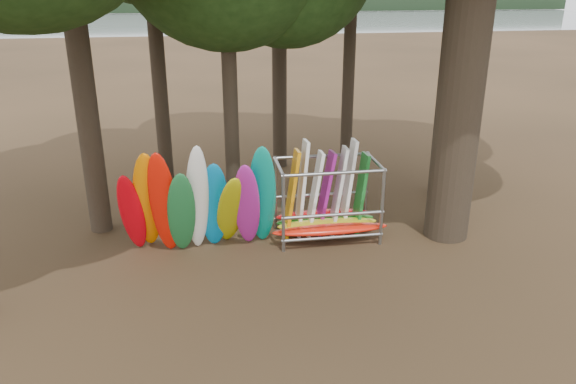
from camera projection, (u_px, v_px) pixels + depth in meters
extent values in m
plane|color=#47331E|center=(303.00, 265.00, 14.10)|extent=(120.00, 120.00, 0.00)
plane|color=gray|center=(214.00, 35.00, 69.38)|extent=(160.00, 160.00, 0.00)
cube|color=black|center=(204.00, 2.00, 114.74)|extent=(160.00, 4.00, 4.00)
cylinder|color=black|center=(75.00, 19.00, 14.02)|extent=(0.60, 0.60, 11.54)
cylinder|color=black|center=(154.00, 18.00, 16.61)|extent=(0.45, 0.45, 11.26)
cylinder|color=black|center=(279.00, 5.00, 19.45)|extent=(0.53, 0.53, 11.68)
cylinder|color=black|center=(351.00, 9.00, 18.61)|extent=(0.42, 0.42, 11.55)
cylinder|color=black|center=(229.00, 62.00, 15.02)|extent=(0.41, 0.41, 9.24)
ellipsoid|color=red|center=(132.00, 213.00, 14.12)|extent=(0.74, 1.37, 2.52)
ellipsoid|color=orange|center=(148.00, 202.00, 14.06)|extent=(0.89, 1.75, 3.11)
ellipsoid|color=red|center=(164.00, 204.00, 13.87)|extent=(0.81, 1.39, 3.10)
ellipsoid|color=#1C6732|center=(182.00, 213.00, 14.03)|extent=(0.83, 1.35, 2.58)
ellipsoid|color=white|center=(197.00, 199.00, 14.08)|extent=(0.74, 1.34, 3.18)
ellipsoid|color=#036FA9|center=(214.00, 206.00, 14.43)|extent=(0.82, 1.00, 2.58)
ellipsoid|color=#A8A50C|center=(231.00, 211.00, 14.39)|extent=(0.93, 1.83, 2.47)
ellipsoid|color=#AD2097|center=(247.00, 206.00, 14.24)|extent=(0.85, 1.65, 2.77)
ellipsoid|color=#06937E|center=(262.00, 196.00, 14.37)|extent=(0.84, 1.48, 3.12)
ellipsoid|color=red|center=(330.00, 229.00, 15.08)|extent=(3.17, 0.55, 0.24)
ellipsoid|color=gold|center=(327.00, 224.00, 15.41)|extent=(2.81, 0.55, 0.24)
ellipsoid|color=#1D6516|center=(325.00, 220.00, 15.65)|extent=(2.80, 0.55, 0.24)
ellipsoid|color=red|center=(322.00, 214.00, 16.01)|extent=(2.69, 0.55, 0.24)
cube|color=orange|center=(291.00, 195.00, 15.17)|extent=(0.47, 0.77, 2.50)
cube|color=white|center=(302.00, 189.00, 15.36)|extent=(0.37, 0.79, 2.70)
cube|color=white|center=(314.00, 195.00, 15.33)|extent=(0.51, 0.75, 2.41)
cube|color=#891678|center=(325.00, 193.00, 15.50)|extent=(0.54, 0.76, 2.36)
cube|color=silver|center=(338.00, 192.00, 15.36)|extent=(0.52, 0.75, 2.53)
cube|color=white|center=(348.00, 187.00, 15.55)|extent=(0.46, 0.77, 2.66)
cube|color=#186D25|center=(360.00, 194.00, 15.55)|extent=(0.38, 0.75, 2.30)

